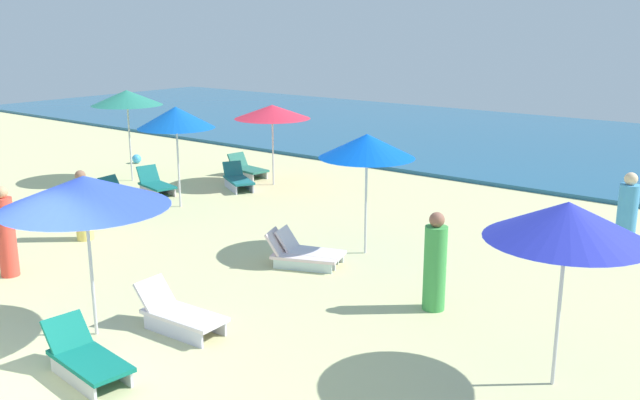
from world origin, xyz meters
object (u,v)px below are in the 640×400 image
at_px(umbrella_5, 567,221).
at_px(beachgoer_4, 435,265).
at_px(lounge_chair_0_0, 156,185).
at_px(lounge_chair_6_1, 179,314).
at_px(lounge_chair_1_0, 238,180).
at_px(beach_ball_2, 52,210).
at_px(umbrella_0, 176,117).
at_px(umbrella_2, 367,146).
at_px(beachgoer_3, 6,234).
at_px(lounge_chair_0_1, 122,195).
at_px(umbrella_6, 84,192).
at_px(lounge_chair_2_1, 308,251).
at_px(beachgoer_0, 627,218).
at_px(umbrella_1, 272,112).
at_px(lounge_chair_2_0, 301,254).
at_px(lounge_chair_1_1, 247,169).
at_px(umbrella_3, 127,98).
at_px(beach_ball_1, 137,159).
at_px(beachgoer_2, 83,208).
at_px(lounge_chair_6_0, 86,358).

bearing_deg(umbrella_5, beachgoer_4, 153.61).
distance_m(lounge_chair_0_0, lounge_chair_6_1, 9.07).
relative_size(lounge_chair_1_0, beach_ball_2, 3.87).
bearing_deg(umbrella_0, beachgoer_4, -12.08).
relative_size(umbrella_2, umbrella_5, 1.00).
bearing_deg(beachgoer_3, lounge_chair_0_1, 37.31).
bearing_deg(umbrella_6, lounge_chair_2_1, 83.47).
distance_m(beachgoer_0, beach_ball_2, 12.98).
height_order(umbrella_1, lounge_chair_2_1, umbrella_1).
distance_m(umbrella_6, beachgoer_0, 10.26).
relative_size(umbrella_2, beach_ball_2, 6.47).
relative_size(lounge_chair_2_0, lounge_chair_6_1, 1.00).
relative_size(lounge_chair_0_0, umbrella_5, 0.55).
bearing_deg(beachgoer_3, lounge_chair_1_1, 21.92).
bearing_deg(beachgoer_3, lounge_chair_2_1, -38.16).
relative_size(lounge_chair_0_0, beachgoer_0, 0.77).
distance_m(umbrella_3, umbrella_6, 10.81).
bearing_deg(lounge_chair_0_1, lounge_chair_1_0, -27.68).
bearing_deg(umbrella_1, beach_ball_1, -175.35).
height_order(lounge_chair_1_0, beachgoer_3, beachgoer_3).
distance_m(umbrella_3, beachgoer_2, 6.10).
distance_m(umbrella_1, beachgoer_4, 9.71).
xyz_separation_m(lounge_chair_0_1, umbrella_6, (6.13, -5.02, 1.98)).
xyz_separation_m(umbrella_1, beach_ball_2, (-1.90, -5.93, -1.94)).
xyz_separation_m(lounge_chair_2_1, umbrella_3, (-8.79, 2.45, 2.24)).
height_order(lounge_chair_1_1, beachgoer_3, beachgoer_3).
relative_size(umbrella_0, beachgoer_4, 1.55).
xyz_separation_m(lounge_chair_2_0, lounge_chair_6_1, (0.40, -3.40, 0.03)).
distance_m(umbrella_0, lounge_chair_1_0, 3.10).
bearing_deg(lounge_chair_1_0, lounge_chair_0_1, -171.07).
xyz_separation_m(umbrella_0, umbrella_2, (5.85, -0.12, -0.07)).
bearing_deg(umbrella_2, lounge_chair_1_1, 151.75).
distance_m(umbrella_2, beach_ball_1, 11.93).
distance_m(lounge_chair_2_0, umbrella_5, 6.04).
bearing_deg(lounge_chair_6_1, beachgoer_0, -32.76).
height_order(lounge_chair_1_0, beachgoer_4, beachgoer_4).
distance_m(lounge_chair_1_1, beach_ball_1, 4.47).
relative_size(umbrella_2, umbrella_3, 0.92).
xyz_separation_m(umbrella_0, lounge_chair_6_1, (5.69, -4.94, -2.04)).
bearing_deg(beachgoer_0, beach_ball_2, -177.60).
bearing_deg(lounge_chair_6_1, lounge_chair_1_1, 35.23).
xyz_separation_m(lounge_chair_2_1, beachgoer_3, (-3.96, -4.00, 0.57)).
bearing_deg(umbrella_2, beachgoer_0, 34.92).
xyz_separation_m(lounge_chair_0_0, lounge_chair_6_0, (7.39, -7.15, -0.00)).
relative_size(lounge_chair_1_0, umbrella_2, 0.60).
xyz_separation_m(beachgoer_0, beachgoer_2, (-9.60, -5.98, -0.11)).
bearing_deg(umbrella_2, umbrella_0, 178.83).
xyz_separation_m(umbrella_0, umbrella_6, (4.79, -5.81, -0.07)).
relative_size(lounge_chair_1_1, beachgoer_0, 0.79).
bearing_deg(umbrella_1, beachgoer_4, -32.24).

